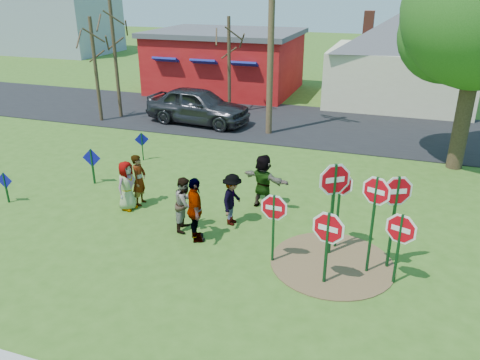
{
  "coord_description": "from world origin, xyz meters",
  "views": [
    {
      "loc": [
        5.58,
        -11.57,
        6.74
      ],
      "look_at": [
        1.23,
        1.17,
        1.05
      ],
      "focal_mm": 35.0,
      "sensor_mm": 36.0,
      "label": 1
    }
  ],
  "objects_px": {
    "stop_sign_d": "(396,200)",
    "utility_pole": "(271,26)",
    "stop_sign_c": "(375,203)",
    "person_a": "(127,186)",
    "stop_sign_b": "(340,189)",
    "stop_sign_a": "(274,214)",
    "suv": "(198,106)",
    "person_b": "(139,180)"
  },
  "relations": [
    {
      "from": "stop_sign_d",
      "to": "utility_pole",
      "type": "relative_size",
      "value": 0.28
    },
    {
      "from": "stop_sign_d",
      "to": "utility_pole",
      "type": "height_order",
      "value": "utility_pole"
    },
    {
      "from": "person_a",
      "to": "utility_pole",
      "type": "bearing_deg",
      "value": -0.82
    },
    {
      "from": "stop_sign_d",
      "to": "suv",
      "type": "distance_m",
      "value": 14.54
    },
    {
      "from": "stop_sign_a",
      "to": "person_a",
      "type": "relative_size",
      "value": 1.25
    },
    {
      "from": "utility_pole",
      "to": "stop_sign_a",
      "type": "bearing_deg",
      "value": -73.89
    },
    {
      "from": "suv",
      "to": "utility_pole",
      "type": "height_order",
      "value": "utility_pole"
    },
    {
      "from": "stop_sign_c",
      "to": "suv",
      "type": "distance_m",
      "value": 14.51
    },
    {
      "from": "stop_sign_d",
      "to": "utility_pole",
      "type": "distance_m",
      "value": 12.14
    },
    {
      "from": "stop_sign_c",
      "to": "stop_sign_d",
      "type": "distance_m",
      "value": 0.6
    },
    {
      "from": "stop_sign_d",
      "to": "utility_pole",
      "type": "bearing_deg",
      "value": 94.76
    },
    {
      "from": "stop_sign_d",
      "to": "suv",
      "type": "height_order",
      "value": "stop_sign_d"
    },
    {
      "from": "stop_sign_d",
      "to": "person_a",
      "type": "distance_m",
      "value": 8.16
    },
    {
      "from": "stop_sign_a",
      "to": "utility_pole",
      "type": "bearing_deg",
      "value": 107.3
    },
    {
      "from": "person_a",
      "to": "suv",
      "type": "relative_size",
      "value": 0.3
    },
    {
      "from": "stop_sign_d",
      "to": "person_a",
      "type": "relative_size",
      "value": 1.64
    },
    {
      "from": "stop_sign_b",
      "to": "person_a",
      "type": "relative_size",
      "value": 1.49
    },
    {
      "from": "stop_sign_d",
      "to": "person_a",
      "type": "xyz_separation_m",
      "value": [
        -8.04,
        0.82,
        -1.11
      ]
    },
    {
      "from": "suv",
      "to": "stop_sign_c",
      "type": "bearing_deg",
      "value": -133.46
    },
    {
      "from": "stop_sign_d",
      "to": "person_a",
      "type": "height_order",
      "value": "stop_sign_d"
    },
    {
      "from": "stop_sign_b",
      "to": "stop_sign_d",
      "type": "height_order",
      "value": "stop_sign_d"
    },
    {
      "from": "stop_sign_b",
      "to": "stop_sign_d",
      "type": "bearing_deg",
      "value": -2.3
    },
    {
      "from": "stop_sign_c",
      "to": "utility_pole",
      "type": "relative_size",
      "value": 0.29
    },
    {
      "from": "person_a",
      "to": "person_b",
      "type": "distance_m",
      "value": 0.49
    },
    {
      "from": "stop_sign_b",
      "to": "suv",
      "type": "bearing_deg",
      "value": 149.9
    },
    {
      "from": "stop_sign_c",
      "to": "person_b",
      "type": "height_order",
      "value": "stop_sign_c"
    },
    {
      "from": "stop_sign_b",
      "to": "stop_sign_c",
      "type": "xyz_separation_m",
      "value": [
        0.93,
        -0.95,
        0.18
      ]
    },
    {
      "from": "stop_sign_d",
      "to": "suv",
      "type": "bearing_deg",
      "value": 107.13
    },
    {
      "from": "stop_sign_a",
      "to": "utility_pole",
      "type": "relative_size",
      "value": 0.22
    },
    {
      "from": "stop_sign_a",
      "to": "stop_sign_b",
      "type": "bearing_deg",
      "value": 41.81
    },
    {
      "from": "stop_sign_a",
      "to": "person_a",
      "type": "height_order",
      "value": "stop_sign_a"
    },
    {
      "from": "stop_sign_a",
      "to": "utility_pole",
      "type": "height_order",
      "value": "utility_pole"
    },
    {
      "from": "stop_sign_a",
      "to": "person_a",
      "type": "bearing_deg",
      "value": 165.17
    },
    {
      "from": "stop_sign_b",
      "to": "person_b",
      "type": "distance_m",
      "value": 6.56
    },
    {
      "from": "stop_sign_b",
      "to": "stop_sign_c",
      "type": "relative_size",
      "value": 0.89
    },
    {
      "from": "stop_sign_d",
      "to": "suv",
      "type": "relative_size",
      "value": 0.5
    },
    {
      "from": "utility_pole",
      "to": "stop_sign_d",
      "type": "bearing_deg",
      "value": -59.48
    },
    {
      "from": "stop_sign_b",
      "to": "person_b",
      "type": "height_order",
      "value": "stop_sign_b"
    },
    {
      "from": "stop_sign_c",
      "to": "person_a",
      "type": "xyz_separation_m",
      "value": [
        -7.57,
        1.2,
        -1.11
      ]
    },
    {
      "from": "stop_sign_c",
      "to": "person_b",
      "type": "relative_size",
      "value": 1.59
    },
    {
      "from": "stop_sign_b",
      "to": "person_b",
      "type": "xyz_separation_m",
      "value": [
        -6.46,
        0.7,
        -0.89
      ]
    },
    {
      "from": "suv",
      "to": "person_b",
      "type": "bearing_deg",
      "value": -161.83
    }
  ]
}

